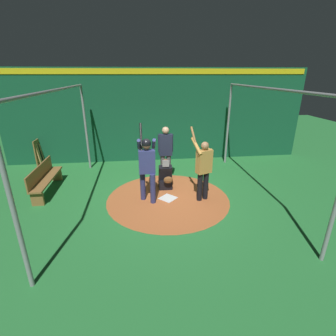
{
  "coord_description": "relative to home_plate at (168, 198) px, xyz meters",
  "views": [
    {
      "loc": [
        6.35,
        -0.75,
        3.4
      ],
      "look_at": [
        0.0,
        0.0,
        0.95
      ],
      "focal_mm": 26.43,
      "sensor_mm": 36.0,
      "label": 1
    }
  ],
  "objects": [
    {
      "name": "bat_rack",
      "position": [
        -3.35,
        -4.64,
        0.48
      ],
      "size": [
        0.7,
        0.18,
        1.05
      ],
      "color": "olive",
      "rests_on": "ground"
    },
    {
      "name": "catcher",
      "position": [
        -0.69,
        -0.0,
        0.38
      ],
      "size": [
        0.58,
        0.4,
        0.99
      ],
      "color": "black",
      "rests_on": "ground"
    },
    {
      "name": "dirt_circle",
      "position": [
        0.0,
        0.0,
        -0.01
      ],
      "size": [
        3.52,
        3.52,
        0.01
      ],
      "primitive_type": "cylinder",
      "color": "#B76033",
      "rests_on": "ground"
    },
    {
      "name": "back_wall",
      "position": [
        -3.59,
        0.0,
        1.81
      ],
      "size": [
        0.23,
        11.97,
        3.63
      ],
      "color": "#145133",
      "rests_on": "ground"
    },
    {
      "name": "visitor",
      "position": [
        0.15,
        0.97,
        0.98
      ],
      "size": [
        0.54,
        0.6,
        2.07
      ],
      "rotation": [
        0.0,
        0.0,
        0.37
      ],
      "color": "black",
      "rests_on": "ground"
    },
    {
      "name": "home_plate",
      "position": [
        0.0,
        0.0,
        0.0
      ],
      "size": [
        0.59,
        0.59,
        0.01
      ],
      "primitive_type": "cube",
      "rotation": [
        0.0,
        0.0,
        0.79
      ],
      "color": "white",
      "rests_on": "dirt_circle"
    },
    {
      "name": "umpire",
      "position": [
        -1.35,
        0.08,
        1.02
      ],
      "size": [
        0.23,
        0.49,
        1.83
      ],
      "color": "#4C4C51",
      "rests_on": "ground"
    },
    {
      "name": "cage_frame",
      "position": [
        0.0,
        0.0,
        2.14
      ],
      "size": [
        5.79,
        5.44,
        3.06
      ],
      "color": "gray",
      "rests_on": "ground"
    },
    {
      "name": "bench",
      "position": [
        -0.89,
        -3.65,
        0.44
      ],
      "size": [
        1.98,
        0.36,
        0.85
      ],
      "color": "olive",
      "rests_on": "ground"
    },
    {
      "name": "ground_plane",
      "position": [
        0.0,
        0.0,
        -0.01
      ],
      "size": [
        27.97,
        27.97,
        0.0
      ],
      "primitive_type": "plane",
      "color": "#287A38"
    },
    {
      "name": "batter",
      "position": [
        0.05,
        -0.58,
        1.1
      ],
      "size": [
        0.68,
        0.49,
        2.15
      ],
      "color": "navy",
      "rests_on": "ground"
    }
  ]
}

